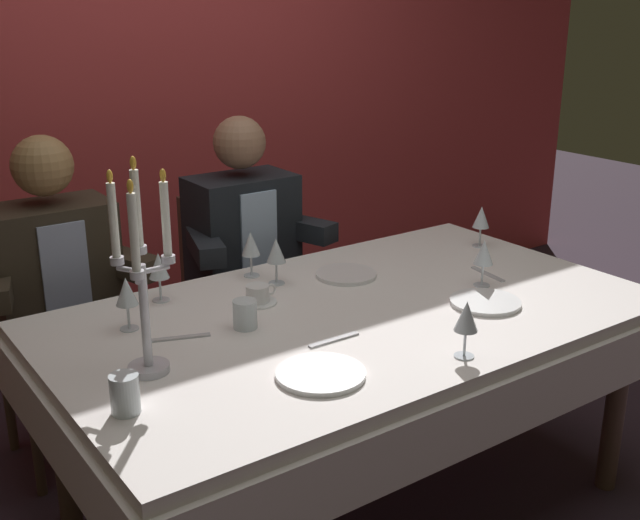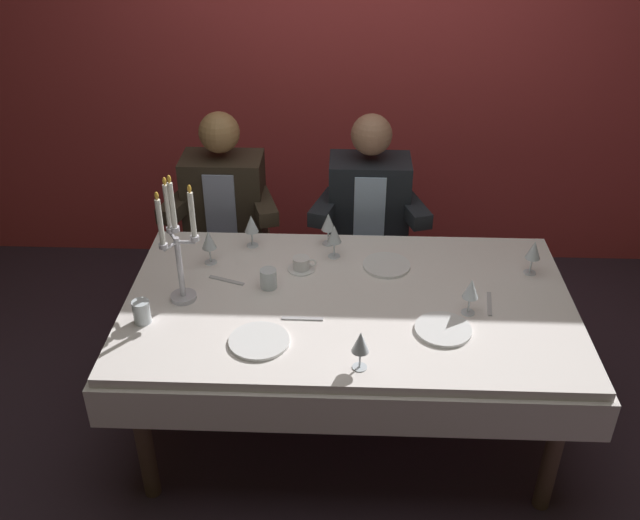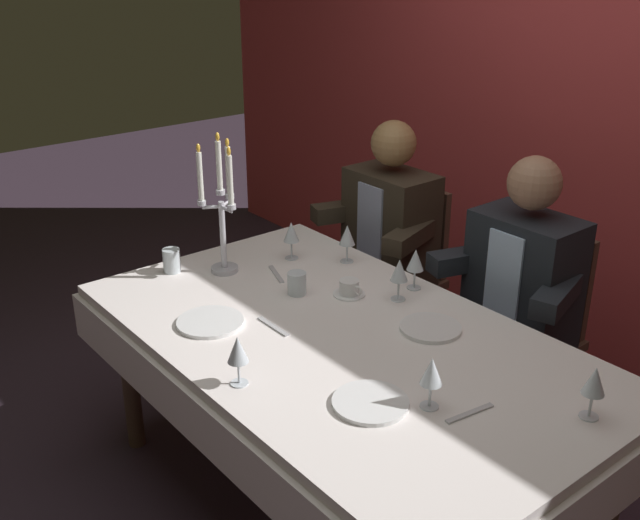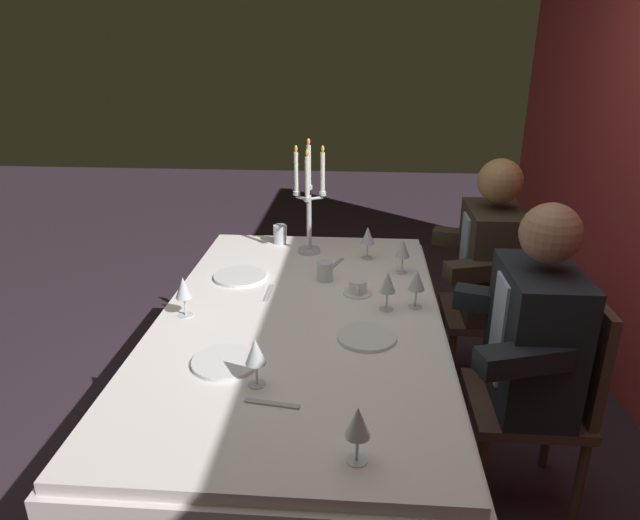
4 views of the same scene
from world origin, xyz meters
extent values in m
plane|color=#352733|center=(0.00, 0.00, 0.00)|extent=(12.00, 12.00, 0.00)
cube|color=#C23B3D|center=(0.00, 1.66, 1.35)|extent=(6.00, 0.12, 2.70)
cube|color=white|center=(0.00, 0.00, 0.72)|extent=(1.90, 1.10, 0.04)
cube|color=white|center=(0.00, 0.00, 0.61)|extent=(1.94, 1.14, 0.18)
cylinder|color=brown|center=(-0.83, -0.43, 0.35)|extent=(0.07, 0.07, 0.70)
cylinder|color=brown|center=(0.83, -0.43, 0.35)|extent=(0.07, 0.07, 0.70)
cylinder|color=brown|center=(-0.83, 0.43, 0.35)|extent=(0.07, 0.07, 0.70)
cylinder|color=brown|center=(0.83, 0.43, 0.35)|extent=(0.07, 0.07, 0.70)
cylinder|color=silver|center=(-0.70, -0.02, 0.75)|extent=(0.11, 0.11, 0.02)
cylinder|color=silver|center=(-0.70, -0.02, 0.90)|extent=(0.02, 0.02, 0.28)
cylinder|color=silver|center=(-0.70, -0.02, 1.08)|extent=(0.04, 0.04, 0.02)
cylinder|color=white|center=(-0.70, -0.02, 1.19)|extent=(0.02, 0.02, 0.19)
ellipsoid|color=yellow|center=(-0.70, -0.02, 1.30)|extent=(0.02, 0.02, 0.03)
cylinder|color=silver|center=(-0.67, -0.02, 1.02)|extent=(0.07, 0.01, 0.01)
cylinder|color=silver|center=(-0.63, -0.02, 1.04)|extent=(0.04, 0.04, 0.02)
cylinder|color=white|center=(-0.63, -0.02, 1.15)|extent=(0.02, 0.02, 0.19)
ellipsoid|color=yellow|center=(-0.63, -0.02, 1.26)|extent=(0.02, 0.02, 0.03)
cylinder|color=silver|center=(-0.72, 0.01, 1.02)|extent=(0.05, 0.07, 0.01)
cylinder|color=silver|center=(-0.74, 0.04, 1.04)|extent=(0.04, 0.04, 0.02)
cylinder|color=white|center=(-0.74, 0.04, 1.15)|extent=(0.02, 0.02, 0.19)
ellipsoid|color=yellow|center=(-0.74, 0.04, 1.26)|extent=(0.02, 0.02, 0.03)
cylinder|color=silver|center=(-0.72, -0.06, 1.02)|extent=(0.05, 0.07, 0.01)
cylinder|color=silver|center=(-0.74, -0.09, 1.04)|extent=(0.04, 0.04, 0.02)
cylinder|color=white|center=(-0.74, -0.09, 1.15)|extent=(0.02, 0.02, 0.19)
ellipsoid|color=yellow|center=(-0.74, -0.09, 1.26)|extent=(0.02, 0.02, 0.03)
cylinder|color=white|center=(-0.35, -0.31, 0.75)|extent=(0.24, 0.24, 0.01)
cylinder|color=white|center=(0.17, 0.27, 0.75)|extent=(0.22, 0.22, 0.01)
cylinder|color=white|center=(0.38, -0.21, 0.75)|extent=(0.23, 0.23, 0.01)
cylinder|color=silver|center=(-0.10, 0.46, 0.74)|extent=(0.06, 0.06, 0.00)
cylinder|color=silver|center=(-0.10, 0.46, 0.78)|extent=(0.01, 0.01, 0.07)
cone|color=silver|center=(-0.10, 0.46, 0.86)|extent=(0.07, 0.07, 0.08)
cylinder|color=#E0D172|center=(-0.10, 0.46, 0.84)|extent=(0.04, 0.04, 0.03)
cylinder|color=silver|center=(0.49, -0.08, 0.74)|extent=(0.06, 0.06, 0.00)
cylinder|color=silver|center=(0.49, -0.08, 0.78)|extent=(0.01, 0.01, 0.07)
cone|color=silver|center=(0.49, -0.08, 0.86)|extent=(0.07, 0.07, 0.08)
cylinder|color=silver|center=(-0.47, 0.43, 0.74)|extent=(0.06, 0.06, 0.00)
cylinder|color=silver|center=(-0.47, 0.43, 0.78)|extent=(0.01, 0.01, 0.07)
cone|color=silver|center=(-0.47, 0.43, 0.86)|extent=(0.07, 0.07, 0.08)
cylinder|color=silver|center=(0.04, -0.44, 0.74)|extent=(0.06, 0.06, 0.00)
cylinder|color=silver|center=(0.04, -0.44, 0.78)|extent=(0.01, 0.01, 0.07)
cone|color=silver|center=(0.04, -0.44, 0.86)|extent=(0.07, 0.07, 0.08)
cylinder|color=silver|center=(0.81, 0.24, 0.74)|extent=(0.06, 0.06, 0.00)
cylinder|color=silver|center=(0.81, 0.24, 0.78)|extent=(0.01, 0.01, 0.07)
cone|color=silver|center=(0.81, 0.24, 0.86)|extent=(0.07, 0.07, 0.08)
cylinder|color=#E0D172|center=(0.81, 0.24, 0.84)|extent=(0.04, 0.04, 0.03)
cylinder|color=silver|center=(-0.07, 0.34, 0.74)|extent=(0.06, 0.06, 0.00)
cylinder|color=silver|center=(-0.07, 0.34, 0.78)|extent=(0.01, 0.01, 0.07)
cone|color=silver|center=(-0.07, 0.34, 0.86)|extent=(0.07, 0.07, 0.08)
cylinder|color=maroon|center=(-0.07, 0.34, 0.84)|extent=(0.04, 0.04, 0.03)
cylinder|color=silver|center=(-0.64, 0.27, 0.74)|extent=(0.06, 0.06, 0.00)
cylinder|color=silver|center=(-0.64, 0.27, 0.78)|extent=(0.01, 0.01, 0.07)
cone|color=silver|center=(-0.64, 0.27, 0.86)|extent=(0.07, 0.07, 0.08)
cylinder|color=#E0D172|center=(-0.64, 0.27, 0.84)|extent=(0.04, 0.04, 0.03)
cylinder|color=silver|center=(-0.35, 0.08, 0.78)|extent=(0.07, 0.07, 0.09)
cylinder|color=silver|center=(-0.84, -0.19, 0.79)|extent=(0.07, 0.07, 0.10)
cylinder|color=white|center=(-0.22, 0.23, 0.74)|extent=(0.12, 0.12, 0.01)
cylinder|color=white|center=(-0.22, 0.23, 0.77)|extent=(0.08, 0.08, 0.05)
torus|color=white|center=(-0.17, 0.23, 0.78)|extent=(0.04, 0.01, 0.04)
cube|color=#B7B7BC|center=(0.59, -0.02, 0.74)|extent=(0.04, 0.17, 0.01)
cube|color=#B7B7BC|center=(-0.54, 0.12, 0.74)|extent=(0.17, 0.07, 0.01)
cube|color=#B7B7BC|center=(-0.19, -0.15, 0.74)|extent=(0.17, 0.02, 0.01)
cylinder|color=brown|center=(-0.85, 0.70, 0.21)|extent=(0.04, 0.04, 0.42)
cylinder|color=brown|center=(-0.49, 0.70, 0.21)|extent=(0.04, 0.04, 0.42)
cylinder|color=brown|center=(-0.85, 1.06, 0.21)|extent=(0.04, 0.04, 0.42)
cylinder|color=brown|center=(-0.49, 1.06, 0.21)|extent=(0.04, 0.04, 0.42)
cube|color=brown|center=(-0.67, 0.88, 0.44)|extent=(0.42, 0.42, 0.04)
cube|color=brown|center=(-0.67, 1.07, 0.68)|extent=(0.38, 0.04, 0.44)
cube|color=#31281E|center=(-0.67, 0.88, 0.73)|extent=(0.42, 0.26, 0.54)
cube|color=#929BB9|center=(-0.67, 0.75, 0.76)|extent=(0.16, 0.01, 0.40)
sphere|color=#9B7146|center=(-0.67, 0.88, 1.14)|extent=(0.21, 0.21, 0.21)
cube|color=#31281E|center=(-0.89, 0.78, 0.77)|extent=(0.19, 0.34, 0.08)
cube|color=#31281E|center=(-0.45, 0.78, 0.77)|extent=(0.19, 0.34, 0.08)
cylinder|color=brown|center=(-0.08, 0.70, 0.21)|extent=(0.04, 0.04, 0.42)
cylinder|color=brown|center=(0.28, 0.70, 0.21)|extent=(0.04, 0.04, 0.42)
cylinder|color=brown|center=(-0.08, 1.06, 0.21)|extent=(0.04, 0.04, 0.42)
cylinder|color=brown|center=(0.28, 1.06, 0.21)|extent=(0.04, 0.04, 0.42)
cube|color=brown|center=(0.10, 0.88, 0.44)|extent=(0.42, 0.42, 0.04)
cube|color=brown|center=(0.10, 1.07, 0.68)|extent=(0.38, 0.04, 0.44)
cube|color=black|center=(0.10, 0.88, 0.73)|extent=(0.42, 0.26, 0.54)
cube|color=#ACC6E7|center=(0.10, 0.75, 0.76)|extent=(0.16, 0.01, 0.40)
sphere|color=#9B6D52|center=(0.10, 0.88, 1.14)|extent=(0.21, 0.21, 0.21)
cube|color=black|center=(-0.12, 0.78, 0.77)|extent=(0.19, 0.34, 0.08)
cube|color=black|center=(0.32, 0.78, 0.77)|extent=(0.19, 0.34, 0.08)
camera|label=1|loc=(-1.41, -1.80, 1.68)|focal=43.79mm
camera|label=2|loc=(-0.03, -2.45, 2.45)|focal=39.35mm
camera|label=3|loc=(1.72, -1.48, 2.00)|focal=42.21mm
camera|label=4|loc=(1.98, 0.23, 1.75)|focal=31.69mm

